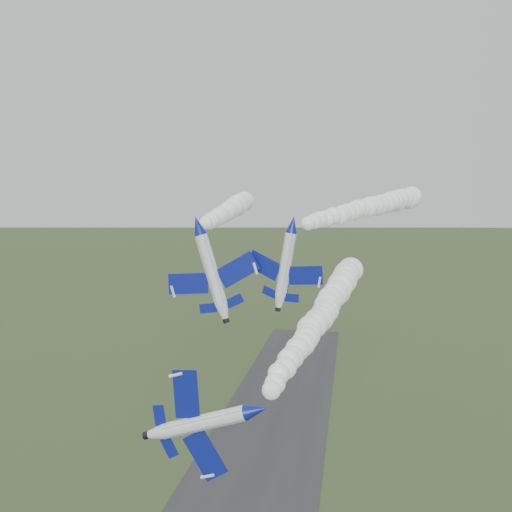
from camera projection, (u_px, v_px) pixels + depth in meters
The scene contains 6 objects.
jet_lead at pixel (256, 411), 48.08m from camera, with size 4.23×11.98×9.43m.
smoke_trail_jet_lead at pixel (323, 311), 79.61m from camera, with size 4.67×60.53×4.67m, color white, non-canonical shape.
jet_pair_left at pixel (198, 225), 69.63m from camera, with size 11.12×13.76×4.28m.
smoke_trail_jet_pair_left at pixel (232, 209), 110.09m from camera, with size 4.72×74.25×4.72m, color white, non-canonical shape.
jet_pair_right at pixel (292, 224), 67.83m from camera, with size 9.87×11.69×3.23m.
smoke_trail_jet_pair_right at pixel (375, 206), 102.84m from camera, with size 4.59×72.76×4.59m, color white, non-canonical shape.
Camera 1 is at (16.54, -46.84, 48.06)m, focal length 40.00 mm.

